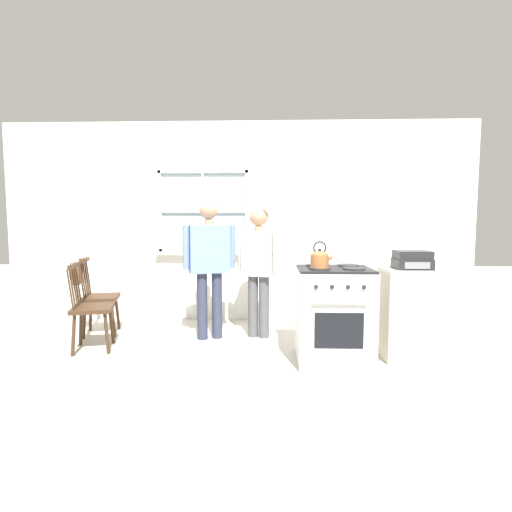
{
  "coord_description": "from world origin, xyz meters",
  "views": [
    {
      "loc": [
        0.45,
        -4.06,
        1.38
      ],
      "look_at": [
        0.3,
        0.14,
        1.0
      ],
      "focal_mm": 28.0,
      "sensor_mm": 36.0,
      "label": 1
    }
  ],
  "objects_px": {
    "person_elderly_left": "(209,255)",
    "chair_by_window": "(99,298)",
    "stove": "(333,314)",
    "potted_plant": "(187,246)",
    "person_teen_center": "(259,259)",
    "side_counter": "(410,313)",
    "kettle": "(320,259)",
    "chair_near_wall": "(90,309)",
    "handbag": "(77,273)",
    "stereo": "(412,260)"
  },
  "relations": [
    {
      "from": "kettle",
      "to": "stereo",
      "type": "xyz_separation_m",
      "value": [
        0.94,
        0.26,
        -0.04
      ]
    },
    {
      "from": "person_elderly_left",
      "to": "potted_plant",
      "type": "relative_size",
      "value": 6.78
    },
    {
      "from": "handbag",
      "to": "person_elderly_left",
      "type": "bearing_deg",
      "value": -3.03
    },
    {
      "from": "person_teen_center",
      "to": "side_counter",
      "type": "bearing_deg",
      "value": -6.81
    },
    {
      "from": "handbag",
      "to": "stereo",
      "type": "xyz_separation_m",
      "value": [
        3.7,
        -0.67,
        0.23
      ]
    },
    {
      "from": "chair_by_window",
      "to": "side_counter",
      "type": "bearing_deg",
      "value": -114.54
    },
    {
      "from": "potted_plant",
      "to": "kettle",
      "type": "bearing_deg",
      "value": -46.34
    },
    {
      "from": "person_elderly_left",
      "to": "handbag",
      "type": "bearing_deg",
      "value": 157.61
    },
    {
      "from": "kettle",
      "to": "handbag",
      "type": "height_order",
      "value": "kettle"
    },
    {
      "from": "chair_by_window",
      "to": "side_counter",
      "type": "distance_m",
      "value": 3.54
    },
    {
      "from": "chair_by_window",
      "to": "person_elderly_left",
      "type": "relative_size",
      "value": 0.58
    },
    {
      "from": "person_teen_center",
      "to": "stove",
      "type": "distance_m",
      "value": 1.18
    },
    {
      "from": "kettle",
      "to": "handbag",
      "type": "distance_m",
      "value": 2.92
    },
    {
      "from": "person_elderly_left",
      "to": "handbag",
      "type": "height_order",
      "value": "person_elderly_left"
    },
    {
      "from": "person_elderly_left",
      "to": "kettle",
      "type": "height_order",
      "value": "person_elderly_left"
    },
    {
      "from": "handbag",
      "to": "stereo",
      "type": "distance_m",
      "value": 3.76
    },
    {
      "from": "chair_by_window",
      "to": "stove",
      "type": "xyz_separation_m",
      "value": [
        2.68,
        -0.85,
        0.03
      ]
    },
    {
      "from": "stove",
      "to": "handbag",
      "type": "bearing_deg",
      "value": 164.73
    },
    {
      "from": "person_elderly_left",
      "to": "potted_plant",
      "type": "xyz_separation_m",
      "value": [
        -0.43,
        0.83,
        0.04
      ]
    },
    {
      "from": "potted_plant",
      "to": "chair_by_window",
      "type": "bearing_deg",
      "value": -143.38
    },
    {
      "from": "person_teen_center",
      "to": "kettle",
      "type": "bearing_deg",
      "value": -41.22
    },
    {
      "from": "potted_plant",
      "to": "chair_near_wall",
      "type": "bearing_deg",
      "value": -121.09
    },
    {
      "from": "chair_by_window",
      "to": "kettle",
      "type": "relative_size",
      "value": 3.76
    },
    {
      "from": "stove",
      "to": "stereo",
      "type": "relative_size",
      "value": 3.19
    },
    {
      "from": "chair_near_wall",
      "to": "side_counter",
      "type": "relative_size",
      "value": 1.03
    },
    {
      "from": "handbag",
      "to": "stereo",
      "type": "relative_size",
      "value": 0.9
    },
    {
      "from": "potted_plant",
      "to": "handbag",
      "type": "distance_m",
      "value": 1.4
    },
    {
      "from": "person_elderly_left",
      "to": "chair_by_window",
      "type": "bearing_deg",
      "value": 154.88
    },
    {
      "from": "person_elderly_left",
      "to": "person_teen_center",
      "type": "distance_m",
      "value": 0.58
    },
    {
      "from": "potted_plant",
      "to": "person_elderly_left",
      "type": "bearing_deg",
      "value": -62.42
    },
    {
      "from": "chair_by_window",
      "to": "stove",
      "type": "relative_size",
      "value": 0.86
    },
    {
      "from": "stove",
      "to": "potted_plant",
      "type": "relative_size",
      "value": 4.6
    },
    {
      "from": "stove",
      "to": "potted_plant",
      "type": "distance_m",
      "value": 2.4
    },
    {
      "from": "chair_by_window",
      "to": "person_teen_center",
      "type": "distance_m",
      "value": 1.99
    },
    {
      "from": "person_teen_center",
      "to": "stereo",
      "type": "relative_size",
      "value": 4.47
    },
    {
      "from": "potted_plant",
      "to": "handbag",
      "type": "height_order",
      "value": "potted_plant"
    },
    {
      "from": "kettle",
      "to": "chair_near_wall",
      "type": "bearing_deg",
      "value": 170.52
    },
    {
      "from": "chair_by_window",
      "to": "chair_near_wall",
      "type": "xyz_separation_m",
      "value": [
        0.16,
        -0.59,
        0.0
      ]
    },
    {
      "from": "stove",
      "to": "person_elderly_left",
      "type": "bearing_deg",
      "value": 151.68
    },
    {
      "from": "chair_near_wall",
      "to": "kettle",
      "type": "xyz_separation_m",
      "value": [
        2.37,
        -0.39,
        0.58
      ]
    },
    {
      "from": "chair_by_window",
      "to": "potted_plant",
      "type": "height_order",
      "value": "potted_plant"
    },
    {
      "from": "chair_by_window",
      "to": "kettle",
      "type": "distance_m",
      "value": 2.77
    },
    {
      "from": "side_counter",
      "to": "stereo",
      "type": "bearing_deg",
      "value": -90.0
    },
    {
      "from": "chair_near_wall",
      "to": "stove",
      "type": "relative_size",
      "value": 0.86
    },
    {
      "from": "person_teen_center",
      "to": "potted_plant",
      "type": "distance_m",
      "value": 1.25
    },
    {
      "from": "chair_near_wall",
      "to": "stereo",
      "type": "distance_m",
      "value": 3.35
    },
    {
      "from": "handbag",
      "to": "side_counter",
      "type": "relative_size",
      "value": 0.34
    },
    {
      "from": "handbag",
      "to": "potted_plant",
      "type": "bearing_deg",
      "value": 32.71
    },
    {
      "from": "chair_near_wall",
      "to": "stove",
      "type": "xyz_separation_m",
      "value": [
        2.52,
        -0.26,
        0.03
      ]
    },
    {
      "from": "chair_near_wall",
      "to": "person_teen_center",
      "type": "xyz_separation_m",
      "value": [
        1.77,
        0.53,
        0.48
      ]
    }
  ]
}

